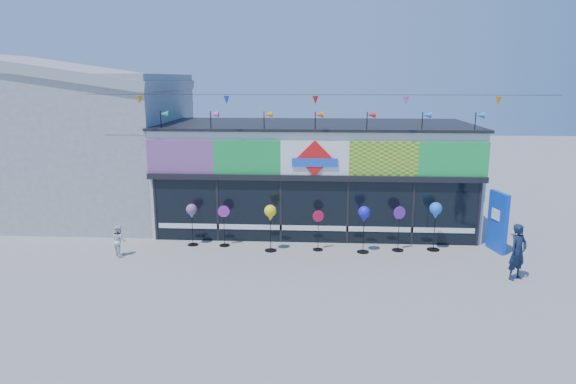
# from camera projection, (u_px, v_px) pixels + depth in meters

# --- Properties ---
(ground) EXTENTS (80.00, 80.00, 0.00)m
(ground) POSITION_uv_depth(u_px,v_px,m) (312.00, 278.00, 15.34)
(ground) COLOR gray
(ground) RESTS_ON ground
(kite_shop) EXTENTS (16.00, 5.70, 5.31)m
(kite_shop) POSITION_uv_depth(u_px,v_px,m) (315.00, 174.00, 20.68)
(kite_shop) COLOR silver
(kite_shop) RESTS_ON ground
(neighbour_building) EXTENTS (8.18, 7.20, 6.87)m
(neighbour_building) POSITION_uv_depth(u_px,v_px,m) (83.00, 141.00, 22.05)
(neighbour_building) COLOR #A4A7A9
(neighbour_building) RESTS_ON ground
(blue_sign) EXTENTS (0.38, 1.05, 2.07)m
(blue_sign) POSITION_uv_depth(u_px,v_px,m) (498.00, 222.00, 17.53)
(blue_sign) COLOR blue
(blue_sign) RESTS_ON ground
(spinner_0) EXTENTS (0.38, 0.38, 1.52)m
(spinner_0) POSITION_uv_depth(u_px,v_px,m) (192.00, 212.00, 18.10)
(spinner_0) COLOR black
(spinner_0) RESTS_ON ground
(spinner_1) EXTENTS (0.41, 0.38, 1.47)m
(spinner_1) POSITION_uv_depth(u_px,v_px,m) (224.00, 225.00, 18.11)
(spinner_1) COLOR black
(spinner_1) RESTS_ON ground
(spinner_2) EXTENTS (0.41, 0.41, 1.64)m
(spinner_2) POSITION_uv_depth(u_px,v_px,m) (270.00, 214.00, 17.46)
(spinner_2) COLOR black
(spinner_2) RESTS_ON ground
(spinner_3) EXTENTS (0.38, 0.36, 1.42)m
(spinner_3) POSITION_uv_depth(u_px,v_px,m) (318.00, 229.00, 17.67)
(spinner_3) COLOR black
(spinner_3) RESTS_ON ground
(spinner_4) EXTENTS (0.41, 0.41, 1.63)m
(spinner_4) POSITION_uv_depth(u_px,v_px,m) (364.00, 216.00, 17.31)
(spinner_4) COLOR black
(spinner_4) RESTS_ON ground
(spinner_5) EXTENTS (0.42, 0.40, 1.57)m
(spinner_5) POSITION_uv_depth(u_px,v_px,m) (399.00, 227.00, 17.60)
(spinner_5) COLOR black
(spinner_5) RESTS_ON ground
(spinner_6) EXTENTS (0.43, 0.43, 1.71)m
(spinner_6) POSITION_uv_depth(u_px,v_px,m) (436.00, 212.00, 17.53)
(spinner_6) COLOR black
(spinner_6) RESTS_ON ground
(adult_man) EXTENTS (0.73, 0.66, 1.69)m
(adult_man) POSITION_uv_depth(u_px,v_px,m) (518.00, 252.00, 15.08)
(adult_man) COLOR #111C36
(adult_man) RESTS_ON ground
(child) EXTENTS (0.57, 0.58, 1.07)m
(child) POSITION_uv_depth(u_px,v_px,m) (119.00, 240.00, 17.16)
(child) COLOR silver
(child) RESTS_ON ground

